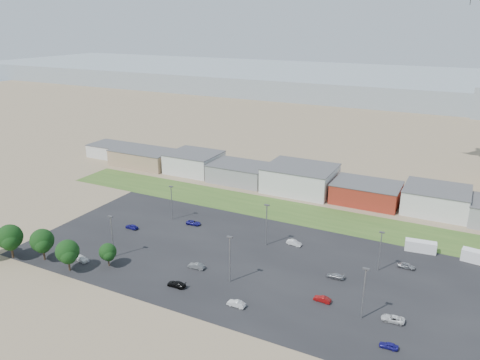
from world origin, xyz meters
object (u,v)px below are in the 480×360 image
Objects in this scene: parked_car_0 at (393,319)px; parked_car_12 at (335,276)px; parked_car_4 at (196,266)px; parked_car_2 at (389,345)px; parked_car_9 at (193,223)px; parked_car_13 at (236,304)px; parked_car_3 at (176,284)px; parked_car_1 at (322,299)px; parked_car_5 at (132,227)px; box_trailer_a at (421,246)px; parked_car_8 at (407,266)px; parked_car_11 at (294,243)px; parked_car_10 at (81,258)px.

parked_car_0 reaches higher than parked_car_12.
parked_car_2 is at bearing 76.17° from parked_car_4.
parked_car_9 is 40.77m from parked_car_13.
parked_car_3 reaches higher than parked_car_9.
parked_car_5 is at bearing -96.47° from parked_car_1.
box_trailer_a is at bearing 131.81° from parked_car_3.
box_trailer_a is 10.33m from parked_car_8.
parked_car_0 is 43.98m from parked_car_3.
parked_car_3 reaches higher than parked_car_0.
parked_car_10 is at bearing 132.44° from parked_car_11.
parked_car_8 is 75.55m from parked_car_10.
parked_car_2 is 0.84× the size of parked_car_8.
parked_car_1 is 1.09× the size of parked_car_2.
parked_car_9 is at bearing -111.15° from parked_car_1.
box_trailer_a reaches higher than parked_car_0.
parked_car_10 is (-55.75, -9.54, 0.04)m from parked_car_1.
parked_car_11 is (-13.95, 20.90, 0.06)m from parked_car_1.
parked_car_3 is at bearing 58.91° from parked_car_5.
parked_car_1 is at bearing -121.48° from box_trailer_a.
parked_car_5 reaches higher than parked_car_2.
parked_car_3 is at bearing -1.10° from parked_car_4.
parked_car_3 is at bearing -160.48° from parked_car_9.
parked_car_2 is at bearing -96.86° from box_trailer_a.
parked_car_12 is at bearing -143.22° from parked_car_2.
parked_car_8 is at bearing -94.55° from parked_car_9.
parked_car_0 is 1.11× the size of parked_car_11.
parked_car_0 is 1.22× the size of parked_car_1.
box_trailer_a is at bearing 143.13° from parked_car_12.
parked_car_5 is at bearing 99.14° from parked_car_8.
box_trailer_a is 2.05× the size of parked_car_1.
parked_car_5 is (-56.69, 9.97, 0.06)m from parked_car_1.
parked_car_0 is 17.42m from parked_car_12.
parked_car_9 is (13.51, 9.85, -0.07)m from parked_car_5.
parked_car_11 reaches higher than parked_car_12.
parked_car_2 is 0.84× the size of parked_car_11.
parked_car_11 is at bearing 151.84° from parked_car_3.
parked_car_10 reaches higher than parked_car_3.
parked_car_10 reaches higher than parked_car_2.
parked_car_1 is at bearing -121.04° from parked_car_9.
parked_car_10 is (-68.83, -31.16, -0.03)m from parked_car_8.
parked_car_1 is at bearing 123.49° from parked_car_13.
parked_car_13 is at bearing 137.78° from parked_car_8.
parked_car_13 reaches higher than parked_car_2.
parked_car_4 is at bearing -150.75° from box_trailer_a.
parked_car_3 is 1.04× the size of parked_car_9.
parked_car_9 is (-56.26, -1.80, -0.09)m from parked_car_8.
parked_car_11 reaches higher than parked_car_0.
parked_car_4 is 1.06× the size of parked_car_5.
parked_car_3 is 52.14m from parked_car_8.
parked_car_5 is 0.97× the size of parked_car_8.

